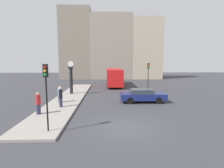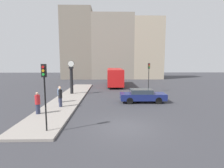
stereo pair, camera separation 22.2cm
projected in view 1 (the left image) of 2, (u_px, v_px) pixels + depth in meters
ground_plane at (126, 127)px, 11.42m from camera, size 120.00×120.00×0.00m
sidewalk_corner at (70, 97)px, 20.63m from camera, size 3.17×22.97×0.16m
building_row at (110, 47)px, 44.10m from camera, size 25.29×5.00×17.39m
sedan_car at (142, 95)px, 18.50m from camera, size 4.74×1.82×1.40m
bus_distant at (114, 76)px, 31.21m from camera, size 2.60×9.48×3.03m
traffic_light_near at (46, 84)px, 10.07m from camera, size 0.26×0.24×3.98m
traffic_light_far at (148, 72)px, 24.34m from camera, size 0.26×0.24×4.09m
street_clock at (71, 78)px, 22.51m from camera, size 0.81×0.51×4.26m
pedestrian_black_jacket at (61, 97)px, 15.90m from camera, size 0.35×0.35×1.83m
pedestrian_red_top at (38, 103)px, 13.71m from camera, size 0.39×0.39×1.74m
pedestrian_blue_stripe at (60, 94)px, 17.74m from camera, size 0.42×0.42×1.66m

